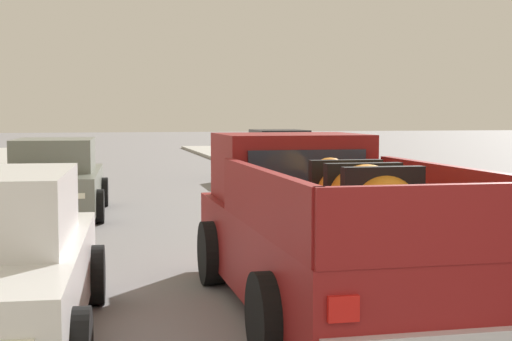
{
  "coord_description": "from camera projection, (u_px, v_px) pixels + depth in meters",
  "views": [
    {
      "loc": [
        -2.44,
        -2.13,
        2.05
      ],
      "look_at": [
        -0.01,
        8.75,
        1.2
      ],
      "focal_mm": 52.78,
      "sensor_mm": 36.0,
      "label": 1
    }
  ],
  "objects": [
    {
      "name": "pickup_truck",
      "position": [
        325.0,
        232.0,
        7.86
      ],
      "size": [
        2.22,
        5.21,
        1.8
      ],
      "color": "maroon",
      "rests_on": "ground"
    },
    {
      "name": "curb_right",
      "position": [
        427.0,
        211.0,
        15.37
      ],
      "size": [
        0.16,
        60.0,
        0.1
      ],
      "primitive_type": "cube",
      "color": "silver",
      "rests_on": "ground"
    },
    {
      "name": "car_left_mid",
      "position": [
        55.0,
        180.0,
        15.13
      ],
      "size": [
        2.19,
        4.33,
        1.54
      ],
      "color": "slate",
      "rests_on": "ground"
    },
    {
      "name": "car_right_near",
      "position": [
        279.0,
        156.0,
        23.32
      ],
      "size": [
        2.1,
        4.29,
        1.54
      ],
      "color": "black",
      "rests_on": "ground"
    },
    {
      "name": "sidewalk_right",
      "position": [
        480.0,
        209.0,
        15.62
      ],
      "size": [
        5.17,
        60.0,
        0.12
      ],
      "primitive_type": "cube",
      "color": "#B2AFA8",
      "rests_on": "ground"
    }
  ]
}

